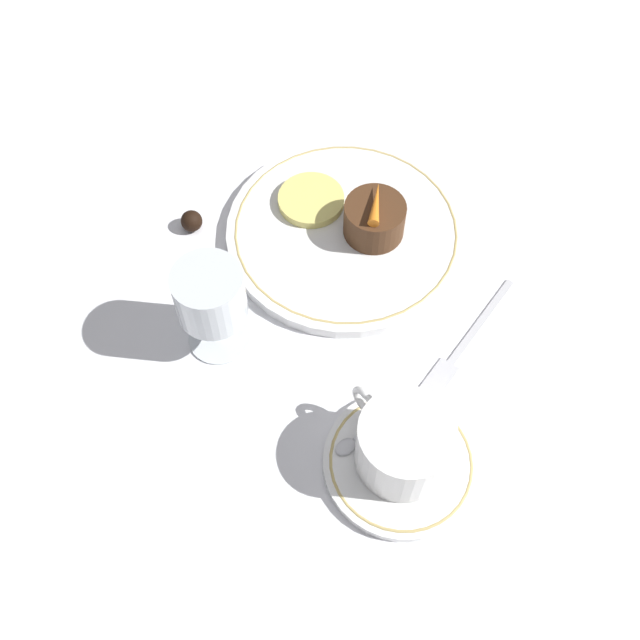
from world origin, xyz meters
TOP-DOWN VIEW (x-y plane):
  - ground_plane at (0.00, 0.00)m, footprint 3.00×3.00m
  - dinner_plate at (0.03, -0.02)m, footprint 0.27×0.27m
  - saucer at (-0.21, 0.12)m, footprint 0.15×0.15m
  - coffee_cup at (-0.21, 0.12)m, footprint 0.12×0.09m
  - spoon at (-0.17, 0.12)m, footprint 0.02×0.12m
  - wine_glass at (0.01, 0.17)m, footprint 0.07×0.07m
  - fork at (-0.16, -0.01)m, footprint 0.06×0.17m
  - dessert_cake at (0.01, -0.04)m, footprint 0.07×0.07m
  - carrot_garnish at (0.01, -0.04)m, footprint 0.05×0.05m
  - pineapple_slice at (0.08, -0.01)m, footprint 0.08×0.08m
  - chocolate_truffle at (0.15, 0.11)m, footprint 0.02×0.02m

SIDE VIEW (x-z plane):
  - ground_plane at x=0.00m, z-range 0.00..0.00m
  - fork at x=-0.16m, z-range 0.00..0.01m
  - saucer at x=-0.21m, z-range 0.00..0.01m
  - dinner_plate at x=0.03m, z-range 0.00..0.02m
  - spoon at x=-0.17m, z-range 0.01..0.01m
  - chocolate_truffle at x=0.15m, z-range 0.00..0.02m
  - pineapple_slice at x=0.08m, z-range 0.01..0.02m
  - dessert_cake at x=0.01m, z-range 0.01..0.06m
  - coffee_cup at x=-0.21m, z-range 0.01..0.08m
  - carrot_garnish at x=0.01m, z-range 0.06..0.07m
  - wine_glass at x=0.01m, z-range 0.02..0.13m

